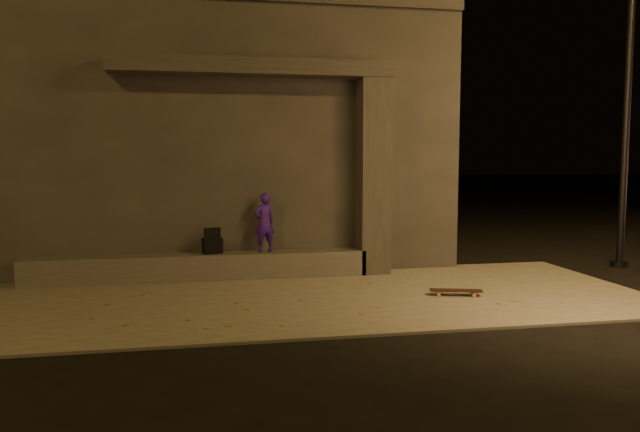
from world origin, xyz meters
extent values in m
plane|color=black|center=(0.00, 0.00, 0.00)|extent=(120.00, 120.00, 0.00)
cube|color=#625C56|center=(0.00, 2.00, 0.02)|extent=(11.00, 4.40, 0.04)
cube|color=#34322F|center=(-1.00, 6.50, 2.60)|extent=(9.00, 5.00, 5.20)
cube|color=#504D49|center=(-1.50, 3.75, 0.27)|extent=(6.00, 0.55, 0.45)
cube|color=#34322F|center=(1.70, 3.75, 1.84)|extent=(0.55, 0.55, 3.60)
cube|color=#34322F|center=(-0.50, 3.80, 3.78)|extent=(5.00, 0.70, 0.28)
imported|color=#381693|center=(-0.34, 3.75, 1.03)|extent=(0.46, 0.38, 1.07)
cube|color=black|center=(-1.27, 3.75, 0.63)|extent=(0.38, 0.29, 0.28)
cube|color=black|center=(-1.27, 3.75, 0.86)|extent=(0.30, 0.11, 0.20)
cube|color=black|center=(2.44, 1.60, 0.12)|extent=(0.84, 0.43, 0.02)
cylinder|color=tan|center=(2.73, 1.60, 0.07)|extent=(0.06, 0.05, 0.06)
cylinder|color=tan|center=(2.68, 1.45, 0.07)|extent=(0.06, 0.05, 0.06)
cylinder|color=tan|center=(2.21, 1.75, 0.07)|extent=(0.06, 0.05, 0.06)
cylinder|color=tan|center=(2.16, 1.60, 0.07)|extent=(0.06, 0.05, 0.06)
cube|color=#99999E|center=(2.70, 1.52, 0.10)|extent=(0.10, 0.17, 0.02)
cube|color=#99999E|center=(2.18, 1.68, 0.10)|extent=(0.10, 0.17, 0.02)
cylinder|color=black|center=(6.83, 3.58, 3.68)|extent=(0.14, 0.14, 7.36)
cylinder|color=black|center=(6.83, 3.58, 0.05)|extent=(0.36, 0.36, 0.10)
camera|label=1|loc=(-1.52, -7.43, 2.23)|focal=35.00mm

